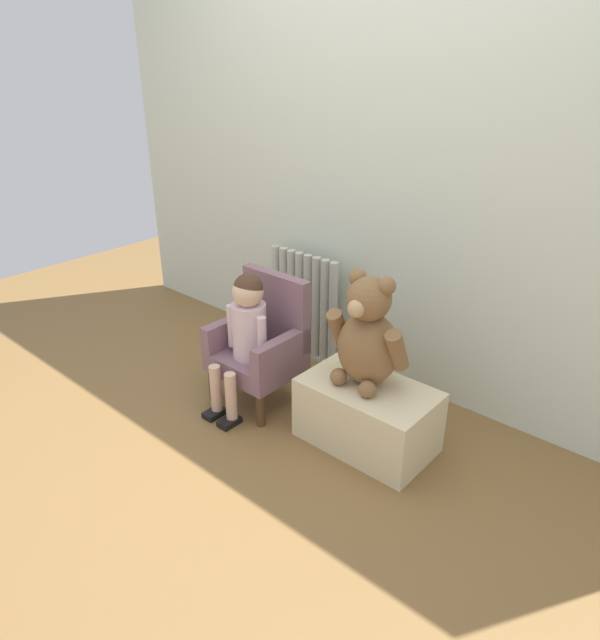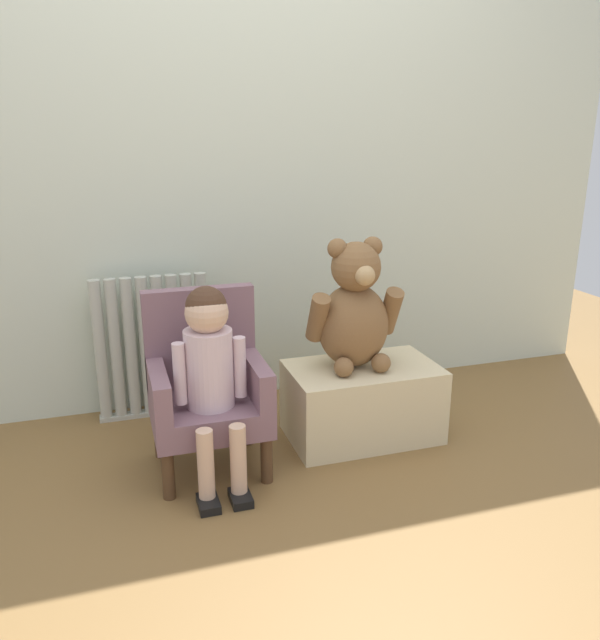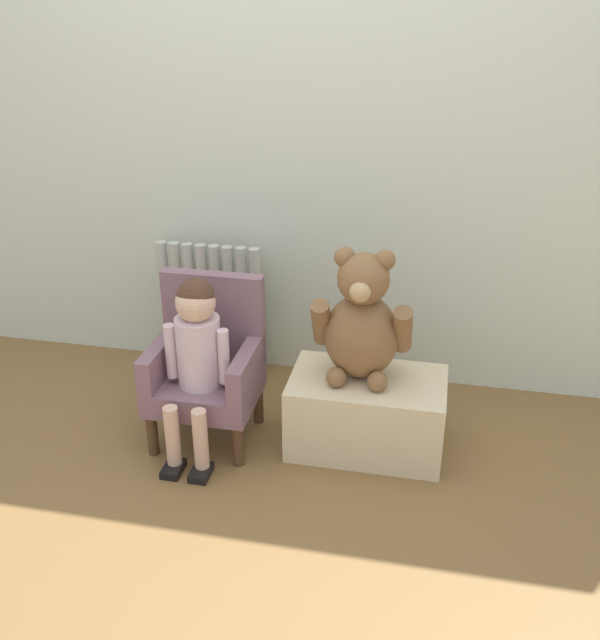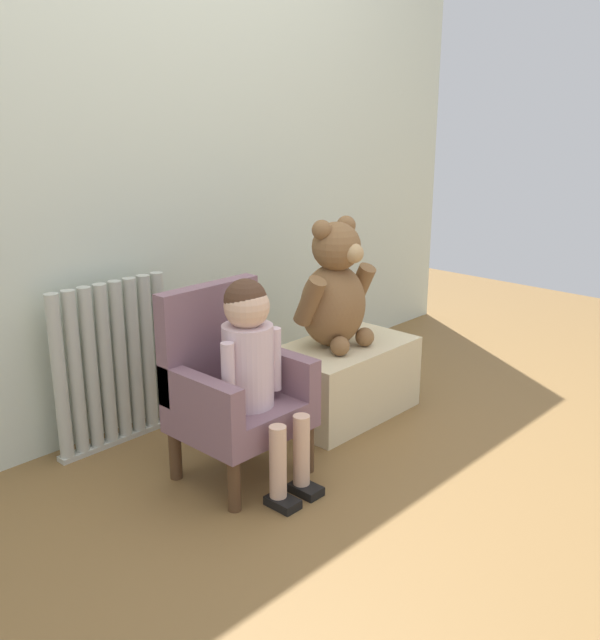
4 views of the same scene
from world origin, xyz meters
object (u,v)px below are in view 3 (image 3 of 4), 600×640
object	(u,v)px
child_armchair	(208,364)
child_figure	(196,344)
low_bench	(367,413)
large_teddy_bear	(362,323)
radiator	(211,310)

from	to	relation	value
child_armchair	child_figure	xyz separation A→B (m)	(0.00, -0.11, 0.14)
child_figure	low_bench	xyz separation A→B (m)	(0.64, 0.14, -0.31)
child_figure	child_armchair	bearing A→B (deg)	90.00
child_figure	large_teddy_bear	xyz separation A→B (m)	(0.60, 0.16, 0.07)
large_teddy_bear	radiator	bearing A→B (deg)	149.51
child_armchair	child_figure	bearing A→B (deg)	-90.00
low_bench	large_teddy_bear	xyz separation A→B (m)	(-0.04, 0.02, 0.38)
child_armchair	child_figure	world-z (taller)	child_figure
child_figure	low_bench	size ratio (longest dim) A/B	1.18
child_figure	large_teddy_bear	distance (m)	0.63
child_figure	large_teddy_bear	bearing A→B (deg)	14.86
low_bench	child_figure	bearing A→B (deg)	-167.84
radiator	large_teddy_bear	world-z (taller)	large_teddy_bear
large_teddy_bear	child_figure	bearing A→B (deg)	-165.14
radiator	child_figure	size ratio (longest dim) A/B	0.89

